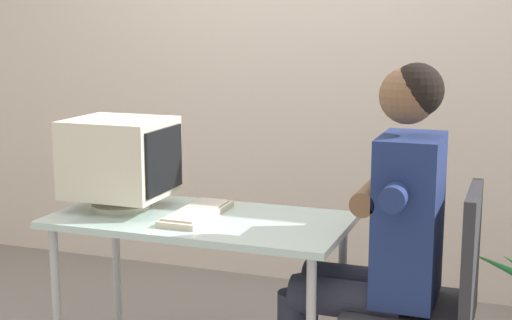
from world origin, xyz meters
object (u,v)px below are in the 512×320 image
object	(u,v)px
desk	(200,233)
office_chair	(431,295)
crt_monitor	(121,158)
keyboard	(196,213)
person_seated	(380,231)

from	to	relation	value
desk	office_chair	world-z (taller)	office_chair
crt_monitor	keyboard	world-z (taller)	crt_monitor
person_seated	desk	bearing A→B (deg)	178.74
person_seated	office_chair	bearing A→B (deg)	0.00
keyboard	office_chair	bearing A→B (deg)	-0.72
crt_monitor	keyboard	distance (m)	0.41
office_chair	person_seated	bearing A→B (deg)	180.00
keyboard	office_chair	size ratio (longest dim) A/B	0.46
crt_monitor	office_chair	xyz separation A→B (m)	(1.30, -0.04, -0.42)
keyboard	crt_monitor	bearing A→B (deg)	175.52
desk	person_seated	world-z (taller)	person_seated
office_chair	keyboard	bearing A→B (deg)	179.28
desk	keyboard	bearing A→B (deg)	-161.39
office_chair	person_seated	xyz separation A→B (m)	(-0.19, 0.00, 0.22)
desk	office_chair	xyz separation A→B (m)	(0.93, -0.02, -0.14)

